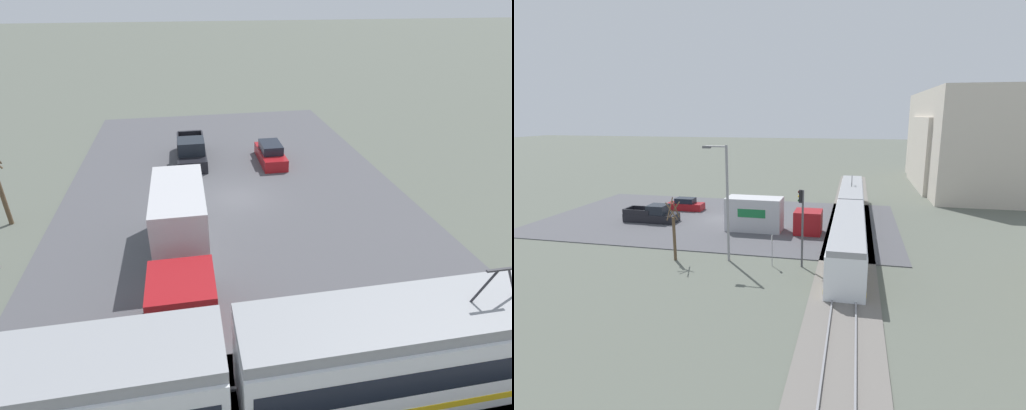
% 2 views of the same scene
% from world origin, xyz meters
% --- Properties ---
extents(ground_plane, '(320.00, 320.00, 0.00)m').
position_xyz_m(ground_plane, '(0.00, 0.00, 0.00)').
color(ground_plane, '#565B51').
extents(road_surface, '(21.28, 38.17, 0.08)m').
position_xyz_m(road_surface, '(0.00, 0.00, 0.04)').
color(road_surface, '#4C4C51').
rests_on(road_surface, ground).
extents(rail_bed, '(70.25, 4.40, 0.22)m').
position_xyz_m(rail_bed, '(0.00, 14.21, 0.05)').
color(rail_bed, slate).
rests_on(rail_bed, ground).
extents(light_rail_tram, '(31.44, 2.64, 4.41)m').
position_xyz_m(light_rail_tram, '(2.02, 14.21, 1.67)').
color(light_rail_tram, white).
rests_on(light_rail_tram, ground).
extents(box_truck, '(2.49, 9.43, 3.31)m').
position_xyz_m(box_truck, '(3.39, 6.22, 1.61)').
color(box_truck, maroon).
rests_on(box_truck, ground).
extents(pickup_truck, '(2.09, 5.72, 1.86)m').
position_xyz_m(pickup_truck, '(2.49, -6.70, 0.78)').
color(pickup_truck, black).
rests_on(pickup_truck, ground).
extents(sedan_car_0, '(1.70, 4.40, 1.46)m').
position_xyz_m(sedan_car_0, '(-3.32, -5.43, 0.68)').
color(sedan_car_0, maroon).
rests_on(sedan_car_0, ground).
extents(traffic_light_pole, '(0.28, 0.47, 5.97)m').
position_xyz_m(traffic_light_pole, '(12.13, 10.78, 3.82)').
color(traffic_light_pole, '#47474C').
rests_on(traffic_light_pole, ground).
extents(street_tree, '(1.19, 0.98, 5.03)m').
position_xyz_m(street_tree, '(12.78, 0.77, 2.29)').
color(street_tree, brown).
rests_on(street_tree, ground).
extents(street_lamp_near_crossing, '(0.36, 1.95, 9.15)m').
position_xyz_m(street_lamp_near_crossing, '(11.98, 4.80, 5.21)').
color(street_lamp_near_crossing, gray).
rests_on(street_lamp_near_crossing, ground).
extents(no_parking_sign, '(0.32, 0.08, 2.46)m').
position_xyz_m(no_parking_sign, '(12.43, 8.59, 1.49)').
color(no_parking_sign, gray).
rests_on(no_parking_sign, ground).
extents(backdrop_office_block, '(18.85, 13.48, 11.02)m').
position_xyz_m(backdrop_office_block, '(-27.28, 30.73, 5.51)').
color(backdrop_office_block, beige).
rests_on(backdrop_office_block, ground).
extents(backdrop_retail_block, '(32.69, 12.04, 15.04)m').
position_xyz_m(backdrop_retail_block, '(-28.00, 30.57, 7.52)').
color(backdrop_retail_block, beige).
rests_on(backdrop_retail_block, ground).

